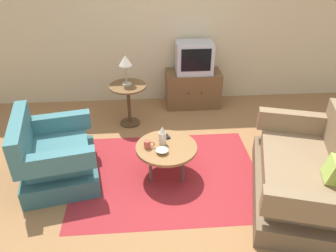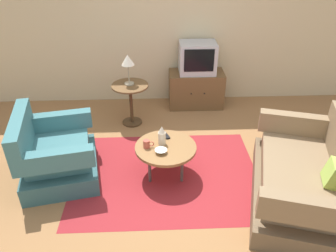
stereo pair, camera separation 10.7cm
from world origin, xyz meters
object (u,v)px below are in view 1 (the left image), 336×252
(vase, at_px, (162,136))
(bowl, at_px, (162,151))
(mug, at_px, (148,144))
(couch, at_px, (305,177))
(armchair, at_px, (54,158))
(side_table, at_px, (128,96))
(tv_remote_dark, at_px, (166,135))
(coffee_table, at_px, (166,149))
(table_lamp, at_px, (125,62))
(tv_stand, at_px, (193,89))
(television, at_px, (194,58))

(vase, xyz_separation_m, bowl, (-0.02, -0.18, -0.09))
(vase, bearing_deg, mug, -159.60)
(couch, xyz_separation_m, mug, (-1.69, 0.49, 0.18))
(armchair, xyz_separation_m, side_table, (0.84, 1.23, 0.17))
(armchair, height_order, tv_remote_dark, armchair)
(coffee_table, distance_m, table_lamp, 1.51)
(armchair, relative_size, table_lamp, 2.50)
(coffee_table, relative_size, tv_stand, 0.81)
(tv_stand, bearing_deg, tv_remote_dark, -109.39)
(television, relative_size, bowl, 4.08)
(tv_stand, distance_m, bowl, 2.06)
(armchair, relative_size, tv_remote_dark, 6.72)
(tv_stand, xyz_separation_m, television, (0.00, 0.01, 0.54))
(television, relative_size, mug, 4.58)
(armchair, height_order, tv_stand, armchair)
(table_lamp, bearing_deg, coffee_table, -69.54)
(side_table, bearing_deg, television, 28.24)
(armchair, xyz_separation_m, table_lamp, (0.83, 1.26, 0.69))
(armchair, xyz_separation_m, vase, (1.27, 0.01, 0.24))
(couch, bearing_deg, armchair, 95.46)
(coffee_table, bearing_deg, armchair, 178.17)
(side_table, distance_m, mug, 1.31)
(coffee_table, distance_m, tv_stand, 1.92)
(television, bearing_deg, coffee_table, -107.37)
(tv_remote_dark, bearing_deg, table_lamp, -177.62)
(television, xyz_separation_m, mug, (-0.79, -1.85, -0.36))
(tv_stand, bearing_deg, mug, -113.27)
(coffee_table, distance_m, bowl, 0.15)
(side_table, relative_size, television, 1.11)
(tv_remote_dark, bearing_deg, bowl, -33.06)
(armchair, distance_m, tv_remote_dark, 1.34)
(bowl, distance_m, tv_remote_dark, 0.35)
(armchair, xyz_separation_m, coffee_table, (1.32, -0.04, 0.09))
(armchair, bearing_deg, mug, 75.98)
(couch, xyz_separation_m, side_table, (-1.95, 1.78, 0.17))
(vase, relative_size, tv_remote_dark, 1.46)
(armchair, relative_size, side_table, 1.73)
(couch, xyz_separation_m, tv_stand, (-0.90, 2.33, -0.00))
(table_lamp, relative_size, bowl, 3.14)
(vase, xyz_separation_m, mug, (-0.18, -0.07, -0.07))
(mug, bearing_deg, side_table, 101.31)
(side_table, bearing_deg, coffee_table, -69.53)
(side_table, xyz_separation_m, television, (1.05, 0.56, 0.37))
(mug, height_order, bowl, mug)
(coffee_table, height_order, mug, mug)
(armchair, bearing_deg, couch, 67.84)
(couch, bearing_deg, television, 37.56)
(side_table, distance_m, television, 1.25)
(armchair, height_order, mug, armchair)
(television, height_order, bowl, television)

